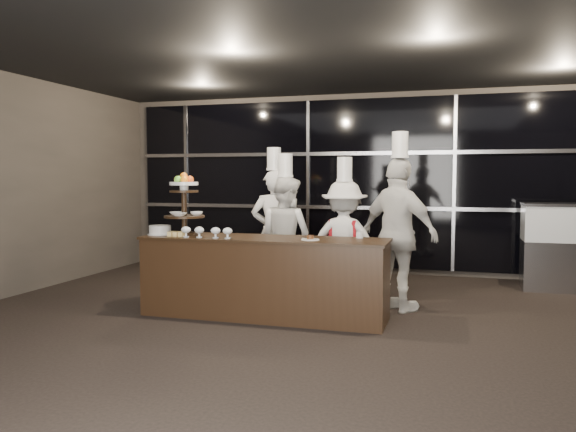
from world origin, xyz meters
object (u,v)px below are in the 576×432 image
(buffet_counter, at_px, (264,277))
(display_stand, at_px, (184,200))
(chef_c, at_px, (344,241))
(display_case, at_px, (575,242))
(chef_b, at_px, (285,236))
(chef_a, at_px, (274,230))
(layer_cake, at_px, (160,230))
(chef_d, at_px, (399,233))

(buffet_counter, xyz_separation_m, display_stand, (-1.00, -0.00, 0.87))
(display_stand, relative_size, chef_c, 0.40)
(display_case, bearing_deg, chef_b, -157.26)
(display_case, height_order, chef_c, chef_c)
(display_case, relative_size, chef_a, 0.70)
(layer_cake, bearing_deg, display_case, 28.36)
(display_case, bearing_deg, display_stand, -150.61)
(buffet_counter, height_order, display_stand, display_stand)
(chef_c, bearing_deg, chef_d, -18.96)
(chef_c, bearing_deg, buffet_counter, -127.15)
(display_case, bearing_deg, chef_d, -139.79)
(buffet_counter, xyz_separation_m, layer_cake, (-1.30, -0.05, 0.51))
(chef_a, bearing_deg, chef_b, -38.18)
(layer_cake, relative_size, chef_c, 0.16)
(buffet_counter, relative_size, chef_c, 1.53)
(chef_d, bearing_deg, chef_b, 167.58)
(display_case, relative_size, chef_c, 0.76)
(chef_b, bearing_deg, chef_c, -6.41)
(chef_c, bearing_deg, display_stand, -150.62)
(display_stand, bearing_deg, chef_a, 59.74)
(layer_cake, relative_size, chef_b, 0.16)
(buffet_counter, distance_m, chef_c, 1.27)
(chef_c, bearing_deg, display_case, 29.40)
(display_stand, distance_m, chef_d, 2.59)
(layer_cake, xyz_separation_m, chef_d, (2.75, 0.79, -0.04))
(display_stand, distance_m, chef_b, 1.51)
(display_stand, xyz_separation_m, chef_a, (0.72, 1.24, -0.46))
(layer_cake, distance_m, chef_b, 1.67)
(chef_b, bearing_deg, chef_a, 141.82)
(display_stand, bearing_deg, layer_cake, -170.52)
(buffet_counter, distance_m, display_case, 4.59)
(chef_b, relative_size, chef_d, 0.89)
(display_case, relative_size, chef_b, 0.74)
(chef_a, bearing_deg, chef_d, -16.15)
(chef_b, bearing_deg, buffet_counter, -86.51)
(buffet_counter, xyz_separation_m, chef_b, (-0.07, 1.07, 0.36))
(display_case, distance_m, chef_a, 4.26)
(layer_cake, height_order, chef_b, chef_b)
(chef_b, xyz_separation_m, chef_c, (0.81, -0.09, -0.03))
(buffet_counter, relative_size, display_case, 2.01)
(buffet_counter, distance_m, chef_b, 1.13)
(chef_a, bearing_deg, chef_c, -14.15)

